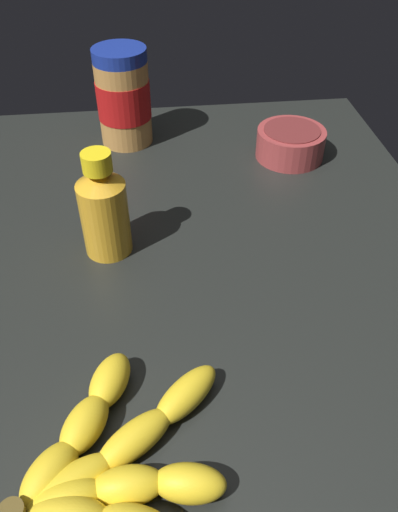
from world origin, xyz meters
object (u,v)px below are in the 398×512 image
(honey_bottle, at_px, (104,209))
(banana_bunch, at_px, (118,472))
(small_bowl, at_px, (290,143))
(peanut_butter_jar, at_px, (124,98))

(honey_bottle, bearing_deg, banana_bunch, 2.59)
(banana_bunch, bearing_deg, honey_bottle, -177.41)
(honey_bottle, bearing_deg, small_bowl, 124.93)
(honey_bottle, height_order, small_bowl, honey_bottle)
(peanut_butter_jar, bearing_deg, small_bowl, 72.30)
(banana_bunch, relative_size, honey_bottle, 1.66)
(peanut_butter_jar, xyz_separation_m, honey_bottle, (0.28, -0.03, -0.01))
(peanut_butter_jar, xyz_separation_m, small_bowl, (0.08, 0.26, -0.05))
(peanut_butter_jar, bearing_deg, banana_bunch, -1.19)
(peanut_butter_jar, height_order, honey_bottle, peanut_butter_jar)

